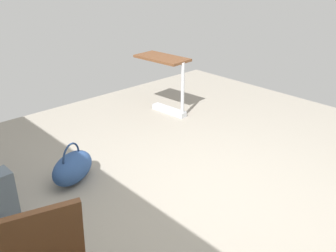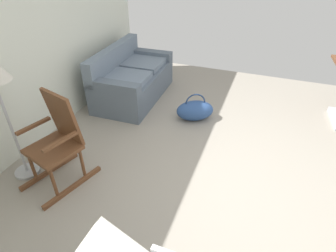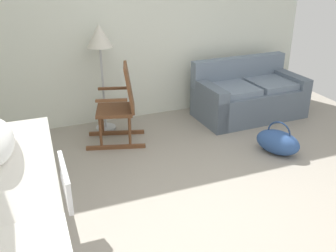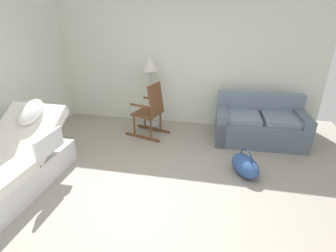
% 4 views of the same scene
% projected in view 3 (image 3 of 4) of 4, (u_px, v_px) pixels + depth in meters
% --- Properties ---
extents(ground_plane, '(6.56, 6.56, 0.00)m').
position_uv_depth(ground_plane, '(222.00, 210.00, 3.76)').
color(ground_plane, gray).
extents(back_wall, '(5.45, 0.10, 2.70)m').
position_uv_depth(back_wall, '(136.00, 27.00, 5.47)').
color(back_wall, silver).
rests_on(back_wall, ground).
extents(couch, '(1.62, 0.90, 0.85)m').
position_uv_depth(couch, '(249.00, 97.00, 5.85)').
color(couch, slate).
rests_on(couch, ground).
extents(rocking_chair, '(0.86, 0.66, 1.05)m').
position_uv_depth(rocking_chair, '(120.00, 106.00, 4.95)').
color(rocking_chair, brown).
rests_on(rocking_chair, ground).
extents(floor_lamp, '(0.34, 0.34, 1.48)m').
position_uv_depth(floor_lamp, '(100.00, 43.00, 5.02)').
color(floor_lamp, '#B2B5BA').
rests_on(floor_lamp, ground).
extents(duffel_bag, '(0.55, 0.64, 0.43)m').
position_uv_depth(duffel_bag, '(278.00, 142.00, 4.79)').
color(duffel_bag, '#2D4C84').
rests_on(duffel_bag, ground).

